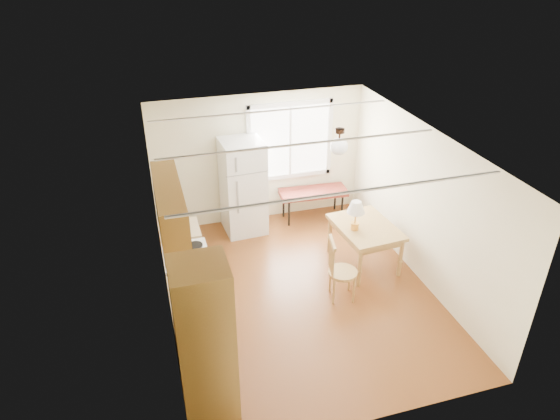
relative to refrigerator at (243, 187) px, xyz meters
name	(u,v)px	position (x,y,z in m)	size (l,w,h in m)	color
room_shell	(301,223)	(0.40, -2.12, 0.35)	(4.60, 5.60, 2.62)	#562A11
kitchen_run	(191,293)	(-1.31, -2.75, -0.05)	(0.65, 3.40, 2.20)	brown
window_unit	(290,141)	(1.00, 0.35, 0.65)	(1.64, 0.05, 1.51)	white
pendant_light	(339,145)	(1.10, -1.72, 1.34)	(0.26, 0.26, 0.40)	black
refrigerator	(243,187)	(0.00, 0.00, 0.00)	(0.78, 0.79, 1.79)	white
bench	(313,193)	(1.40, 0.07, -0.36)	(1.33, 0.56, 0.60)	maroon
dining_table	(365,231)	(1.69, -1.68, -0.25)	(0.99, 1.27, 0.75)	olive
chair	(337,266)	(0.89, -2.40, -0.31)	(0.47, 0.47, 1.02)	olive
table_lamp	(356,209)	(1.46, -1.72, 0.22)	(0.29, 0.29, 0.50)	gold
coffee_maker	(194,303)	(-1.32, -3.23, 0.15)	(0.24, 0.29, 0.39)	black
kettle	(184,275)	(-1.37, -2.57, 0.11)	(0.13, 0.13, 0.25)	red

